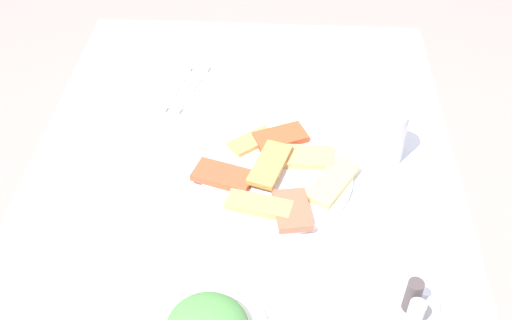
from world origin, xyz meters
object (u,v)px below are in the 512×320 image
Objects in this scene: pide_platter at (278,175)px; spoon at (177,88)px; dining_table at (243,195)px; soda_can at (389,136)px; condiment_caddy at (412,312)px; paper_napkin at (185,89)px; fork at (192,88)px.

pide_platter reaches higher than spoon.
dining_table is 0.33m from soda_can.
spoon is at bearing 40.86° from pide_platter.
condiment_caddy is at bearing -179.78° from soda_can.
soda_can is 0.50m from paper_napkin.
paper_napkin is 0.76× the size of fork.
fork is at bearing 36.02° from condiment_caddy.
paper_napkin is 0.02m from fork.
condiment_caddy is at bearing -128.90° from fork.
fork is at bearing -90.00° from paper_napkin.
pide_platter reaches higher than dining_table.
paper_napkin is 0.02m from spoon.
paper_napkin is 0.82× the size of spoon.
fork reaches higher than dining_table.
soda_can is 0.84× the size of paper_napkin.
soda_can is 1.15× the size of condiment_caddy.
soda_can is 0.69× the size of spoon.
condiment_caddy is at bearing -129.81° from spoon.
soda_can is at bearing -101.01° from fork.
dining_table is 0.13m from pide_platter.
dining_table is 10.59× the size of condiment_caddy.
pide_platter is at bearing -127.18° from spoon.
spoon is 0.76m from condiment_caddy.
soda_can reaches higher than pide_platter.
dining_table is 0.31m from paper_napkin.
fork is (0.25, 0.14, 0.09)m from dining_table.
paper_napkin is at bearing -78.04° from spoon.
spoon is at bearing 90.00° from paper_napkin.
fork is (0.00, -0.02, 0.00)m from paper_napkin.
spoon reaches higher than paper_napkin.
pide_platter is at bearing -114.19° from dining_table.
soda_can is (0.04, -0.29, 0.15)m from dining_table.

